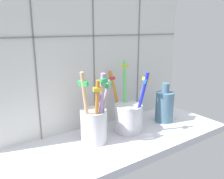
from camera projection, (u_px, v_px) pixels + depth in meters
The scene contains 5 objects.
counter_slab at pixel (117, 142), 60.68cm from camera, with size 64.00×22.00×2.00cm, color silver.
tile_wall_back at pixel (92, 55), 64.67cm from camera, with size 64.00×2.20×45.00cm.
toothbrush_cup_left at pixel (95, 122), 57.81cm from camera, with size 10.52×9.36×18.41cm.
toothbrush_cup_right at pixel (129, 115), 64.30cm from camera, with size 11.38×13.15×18.90cm.
ceramic_vase at pixel (165, 106), 70.92cm from camera, with size 5.41×5.41×11.91cm.
Camera 1 is at (-32.43, -44.55, 29.91)cm, focal length 37.58 mm.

